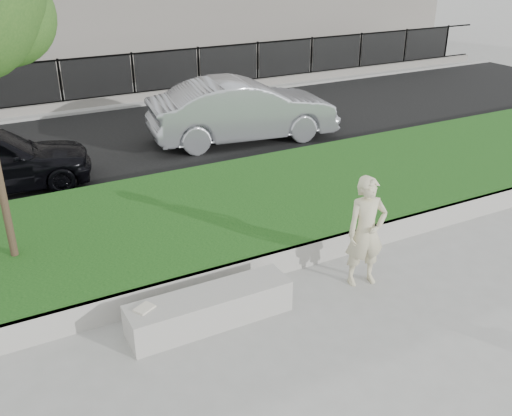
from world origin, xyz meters
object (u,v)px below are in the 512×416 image
book (144,308)px  car_silver (243,110)px  stone_bench (210,308)px  man (366,232)px

book → car_silver: car_silver is taller
stone_bench → book: size_ratio=9.25×
man → book: bearing=-171.9°
car_silver → book: bearing=152.3°
man → book: (-3.30, 0.22, -0.38)m
book → stone_bench: bearing=-31.9°
book → man: bearing=-31.4°
man → car_silver: man is taller
book → car_silver: 8.19m
stone_bench → man: bearing=-3.5°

